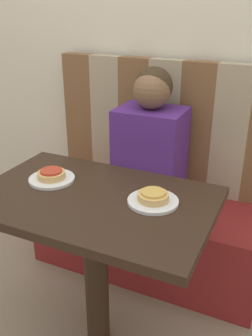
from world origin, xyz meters
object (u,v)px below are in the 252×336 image
object	(u,v)px
pizza_left	(51,174)
pizza_right	(153,196)
person	(151,142)
plate_left	(52,179)
plate_right	(153,201)

from	to	relation	value
pizza_left	pizza_right	size ratio (longest dim) A/B	1.00
person	pizza_right	world-z (taller)	person
plate_left	pizza_right	bearing A→B (deg)	0.00
plate_right	pizza_left	size ratio (longest dim) A/B	1.64
person	pizza_right	distance (m)	0.58
pizza_left	person	bearing A→B (deg)	67.66
plate_left	plate_right	world-z (taller)	same
person	pizza_right	bearing A→B (deg)	-67.66
plate_left	plate_right	distance (m)	0.44
plate_left	pizza_right	xyz separation A→B (m)	(0.44, 0.00, 0.02)
plate_left	pizza_left	size ratio (longest dim) A/B	1.64
pizza_right	plate_right	bearing A→B (deg)	0.00
person	pizza_left	xyz separation A→B (m)	(-0.22, -0.54, 0.00)
plate_left	pizza_right	distance (m)	0.44
plate_right	pizza_left	xyz separation A→B (m)	(-0.44, 0.00, 0.02)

